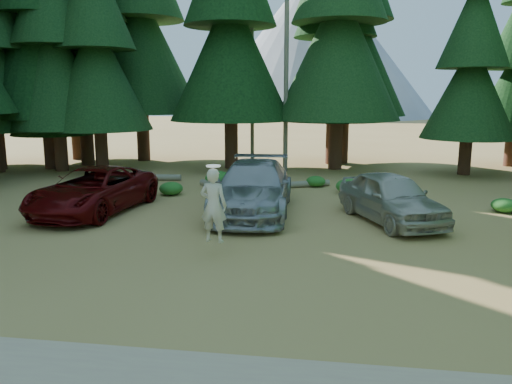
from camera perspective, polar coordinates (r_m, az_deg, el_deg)
ground at (r=12.77m, az=-6.09°, el=-7.15°), size 160.00×160.00×0.00m
forest_belt_north at (r=27.20m, az=1.76°, el=2.65°), size 36.00×7.00×22.00m
snag_front at (r=26.41m, az=3.49°, el=15.43°), size 0.24×0.24×12.00m
snag_back at (r=28.08m, az=-0.44°, el=13.15°), size 0.20×0.20×10.00m
mountain_peak at (r=100.51m, az=5.28°, el=15.99°), size 48.00×50.00×28.00m
red_pickup at (r=17.91m, az=-18.05°, el=0.18°), size 3.07×5.72×1.53m
silver_minivan_center at (r=16.86m, az=-0.32°, el=0.46°), size 2.69×6.13×1.75m
silver_minivan_right at (r=16.32m, az=15.16°, el=-0.60°), size 3.52×4.98×1.57m
frisbee_player at (r=12.43m, az=-4.88°, el=-1.50°), size 0.74×0.53×1.94m
log_left at (r=24.22m, az=-13.36°, el=1.66°), size 4.13×0.63×0.29m
log_mid at (r=21.10m, az=-2.96°, el=0.58°), size 3.11×2.14×0.29m
log_right at (r=21.53m, az=3.10°, el=0.77°), size 4.02×2.11×0.28m
shrub_far_left at (r=21.27m, az=-17.38°, el=0.51°), size 0.97×0.97×0.53m
shrub_left at (r=20.39m, az=-9.68°, el=0.40°), size 0.95×0.95×0.52m
shrub_center_left at (r=22.25m, az=-4.34°, el=1.57°), size 1.17×1.17×0.64m
shrub_center_right at (r=22.06m, az=6.84°, el=1.22°), size 0.86×0.86×0.47m
shrub_right at (r=19.40m, az=14.37°, el=-0.31°), size 0.98×0.98×0.54m
shrub_far_right at (r=20.73m, az=10.62°, el=0.66°), size 1.10×1.10×0.60m
shrub_edge_east at (r=19.14m, az=26.52°, el=-1.38°), size 0.87×0.87×0.48m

